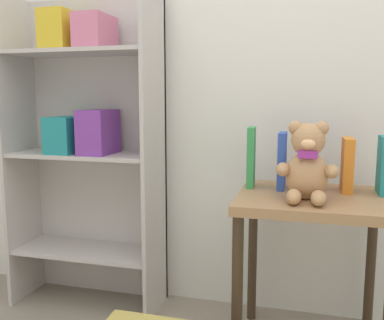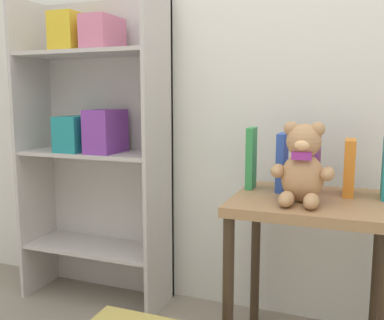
{
  "view_description": "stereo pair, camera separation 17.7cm",
  "coord_description": "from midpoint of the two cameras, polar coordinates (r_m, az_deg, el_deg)",
  "views": [
    {
      "loc": [
        0.14,
        -0.73,
        1.01
      ],
      "look_at": [
        -0.32,
        0.97,
        0.76
      ],
      "focal_mm": 40.0,
      "sensor_mm": 36.0,
      "label": 1
    },
    {
      "loc": [
        0.3,
        -0.67,
        1.01
      ],
      "look_at": [
        -0.32,
        0.97,
        0.76
      ],
      "focal_mm": 40.0,
      "sensor_mm": 36.0,
      "label": 2
    }
  ],
  "objects": [
    {
      "name": "book_standing_purple",
      "position": [
        1.74,
        13.24,
        0.24
      ],
      "size": [
        0.03,
        0.13,
        0.25
      ],
      "primitive_type": "cube",
      "rotation": [
        0.0,
        0.0,
        -0.02
      ],
      "color": "purple",
      "rests_on": "display_table"
    },
    {
      "name": "book_standing_blue",
      "position": [
        1.74,
        9.08,
        -0.12
      ],
      "size": [
        0.03,
        0.12,
        0.23
      ],
      "primitive_type": "cube",
      "rotation": [
        0.0,
        0.0,
        -0.01
      ],
      "color": "#2D51B7",
      "rests_on": "display_table"
    },
    {
      "name": "book_standing_green",
      "position": [
        1.76,
        5.05,
        0.36
      ],
      "size": [
        0.03,
        0.11,
        0.25
      ],
      "primitive_type": "cube",
      "rotation": [
        0.0,
        0.0,
        0.04
      ],
      "color": "#33934C",
      "rests_on": "display_table"
    },
    {
      "name": "book_standing_orange",
      "position": [
        1.75,
        17.31,
        -0.63
      ],
      "size": [
        0.04,
        0.14,
        0.21
      ],
      "primitive_type": "cube",
      "rotation": [
        0.0,
        0.0,
        0.01
      ],
      "color": "orange",
      "rests_on": "display_table"
    },
    {
      "name": "wall_back",
      "position": [
        2.01,
        9.0,
        14.98
      ],
      "size": [
        4.8,
        0.06,
        2.5
      ],
      "color": "silver",
      "rests_on": "ground_plane"
    },
    {
      "name": "display_table",
      "position": [
        1.69,
        12.84,
        -8.24
      ],
      "size": [
        0.56,
        0.5,
        0.65
      ],
      "color": "#9E754C",
      "rests_on": "ground_plane"
    },
    {
      "name": "book_standing_teal",
      "position": [
        1.75,
        21.43,
        -0.66
      ],
      "size": [
        0.03,
        0.13,
        0.22
      ],
      "primitive_type": "cube",
      "rotation": [
        0.0,
        0.0,
        -0.01
      ],
      "color": "teal",
      "rests_on": "display_table"
    },
    {
      "name": "bookshelf_side",
      "position": [
        2.14,
        -16.05,
        3.3
      ],
      "size": [
        0.72,
        0.3,
        1.49
      ],
      "color": "#BCB7B2",
      "rests_on": "ground_plane"
    },
    {
      "name": "teddy_bear",
      "position": [
        1.55,
        12.0,
        -0.62
      ],
      "size": [
        0.22,
        0.2,
        0.28
      ],
      "color": "tan",
      "rests_on": "display_table"
    }
  ]
}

